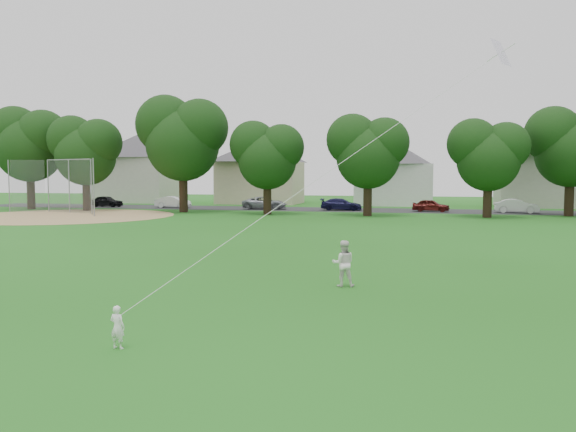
% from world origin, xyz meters
% --- Properties ---
extents(ground, '(160.00, 160.00, 0.00)m').
position_xyz_m(ground, '(0.00, 0.00, 0.00)').
color(ground, '#1C5513').
rests_on(ground, ground).
extents(street, '(90.00, 7.00, 0.01)m').
position_xyz_m(street, '(0.00, 42.00, 0.01)').
color(street, '#2D2D30').
rests_on(street, ground).
extents(dirt_infield, '(18.00, 18.00, 0.02)m').
position_xyz_m(dirt_infield, '(-26.00, 28.00, 0.01)').
color(dirt_infield, '#9E7F51').
rests_on(dirt_infield, ground).
extents(toddler, '(0.34, 0.24, 0.88)m').
position_xyz_m(toddler, '(-2.52, -3.52, 0.44)').
color(toddler, white).
rests_on(toddler, ground).
extents(older_boy, '(0.79, 0.67, 1.44)m').
position_xyz_m(older_boy, '(0.97, 3.77, 0.72)').
color(older_boy, white).
rests_on(older_boy, ground).
extents(kite, '(4.65, 6.05, 15.50)m').
position_xyz_m(kite, '(1.67, 1.97, 4.15)').
color(kite, white).
rests_on(kite, ground).
extents(baseball_backstop, '(10.68, 4.35, 4.85)m').
position_xyz_m(baseball_backstop, '(-28.33, 31.18, 2.43)').
color(baseball_backstop, gray).
rests_on(baseball_backstop, ground).
extents(tree_row, '(80.96, 9.22, 11.79)m').
position_xyz_m(tree_row, '(-0.79, 35.27, 6.61)').
color(tree_row, black).
rests_on(tree_row, ground).
extents(parked_cars, '(45.48, 2.57, 1.26)m').
position_xyz_m(parked_cars, '(-9.10, 41.00, 0.62)').
color(parked_cars, black).
rests_on(parked_cars, ground).
extents(house_row, '(77.50, 14.10, 10.25)m').
position_xyz_m(house_row, '(0.23, 52.00, 5.06)').
color(house_row, beige).
rests_on(house_row, ground).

